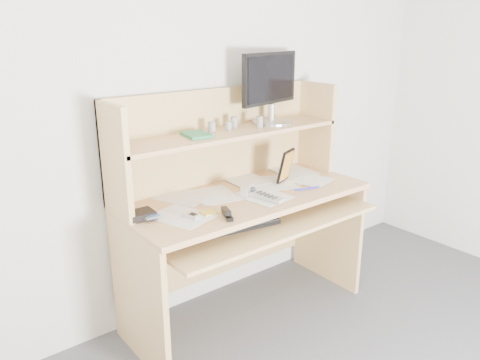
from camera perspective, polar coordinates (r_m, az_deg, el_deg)
back_wall at (r=2.71m, az=-3.42°, el=10.09°), size 3.60×0.04×2.50m
desk at (r=2.66m, az=-0.24°, el=-2.41°), size 1.40×0.70×1.30m
paper_clutter at (r=2.58m, az=0.85°, el=-1.68°), size 1.32×0.54×0.01m
keyboard at (r=2.42m, az=0.01°, el=-5.37°), size 0.43×0.21×0.03m
tv_remote at (r=2.49m, az=3.29°, el=-2.11°), size 0.10×0.20×0.02m
flip_phone at (r=2.27m, az=-5.91°, el=-4.25°), size 0.07×0.09×0.02m
stapler at (r=2.26m, az=-1.56°, el=-4.00°), size 0.08×0.12×0.04m
wallet at (r=2.30m, az=-12.01°, el=-4.13°), size 0.13×0.11×0.03m
sticky_note_pad at (r=2.32m, az=-3.88°, el=-3.97°), size 0.07×0.07×0.01m
digital_camera at (r=2.55m, az=0.91°, el=-1.22°), size 0.10×0.07×0.06m
game_case at (r=2.76m, az=5.60°, el=1.74°), size 0.13×0.07×0.19m
blue_pen at (r=2.67m, az=8.21°, el=-1.03°), size 0.16×0.04×0.01m
card_box at (r=2.32m, az=-14.57°, el=5.09°), size 0.07×0.02×0.09m
shelf_book at (r=2.47m, az=-5.30°, el=5.50°), size 0.15×0.19×0.02m
chip_stack_a at (r=2.57m, az=-3.48°, el=6.48°), size 0.05×0.05×0.06m
chip_stack_b at (r=2.67m, az=-0.71°, el=7.02°), size 0.05×0.05×0.07m
chip_stack_c at (r=2.61m, az=-1.42°, el=6.58°), size 0.05×0.05×0.05m
chip_stack_d at (r=2.68m, az=2.42°, el=7.07°), size 0.04×0.04×0.07m
monitor at (r=2.80m, az=3.71°, el=11.38°), size 0.47×0.24×0.41m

